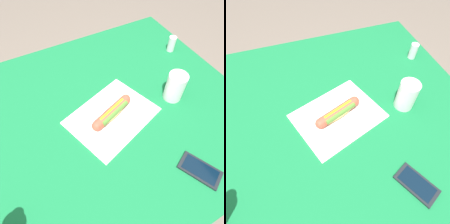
# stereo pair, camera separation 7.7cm
# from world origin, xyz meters

# --- Properties ---
(ground_plane) EXTENTS (6.00, 6.00, 0.00)m
(ground_plane) POSITION_xyz_m (0.00, 0.00, 0.00)
(ground_plane) COLOR #6B6056
(ground_plane) RESTS_ON ground
(dining_table) EXTENTS (1.22, 1.00, 0.76)m
(dining_table) POSITION_xyz_m (0.00, 0.00, 0.64)
(dining_table) COLOR brown
(dining_table) RESTS_ON ground
(paper_wrapper) EXTENTS (0.38, 0.33, 0.01)m
(paper_wrapper) POSITION_xyz_m (-0.05, 0.04, 0.76)
(paper_wrapper) COLOR white
(paper_wrapper) RESTS_ON dining_table
(hot_dog) EXTENTS (0.20, 0.10, 0.05)m
(hot_dog) POSITION_xyz_m (-0.05, 0.04, 0.79)
(hot_dog) COLOR #E5BC75
(hot_dog) RESTS_ON paper_wrapper
(cell_phone) EXTENTS (0.12, 0.15, 0.01)m
(cell_phone) POSITION_xyz_m (-0.20, 0.37, 0.76)
(cell_phone) COLOR black
(cell_phone) RESTS_ON dining_table
(drinking_cup) EXTENTS (0.07, 0.07, 0.12)m
(drinking_cup) POSITION_xyz_m (-0.32, 0.07, 0.82)
(drinking_cup) COLOR white
(drinking_cup) RESTS_ON dining_table
(salt_shaker) EXTENTS (0.04, 0.04, 0.08)m
(salt_shaker) POSITION_xyz_m (-0.51, -0.19, 0.79)
(salt_shaker) COLOR silver
(salt_shaker) RESTS_ON dining_table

